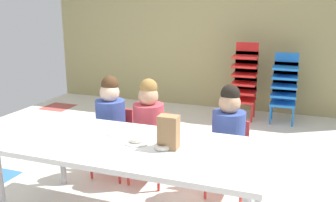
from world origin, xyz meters
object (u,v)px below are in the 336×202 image
kid_chair_red_stack (245,77)px  donut_powdered_on_plate (137,139)px  paper_bag_brown (169,132)px  seated_child_far_right (229,131)px  donut_powdered_loose (162,146)px  craft_table (131,150)px  paper_plate_near_edge (137,142)px  kid_chair_blue_stack (284,84)px  seated_child_middle_seat (149,122)px  seated_child_near_camera (111,117)px  paper_plate_center_table (119,133)px

kid_chair_red_stack → donut_powdered_on_plate: 2.83m
paper_bag_brown → seated_child_far_right: bearing=66.2°
donut_powdered_loose → paper_bag_brown: bearing=35.8°
seated_child_far_right → paper_bag_brown: (-0.28, -0.62, 0.16)m
craft_table → paper_plate_near_edge: (0.03, 0.03, 0.05)m
craft_table → donut_powdered_loose: donut_powdered_loose is taller
craft_table → kid_chair_red_stack: kid_chair_red_stack is taller
paper_plate_near_edge → donut_powdered_on_plate: bearing=0.0°
craft_table → seated_child_far_right: 0.84m
seated_child_far_right → kid_chair_blue_stack: (0.32, 2.20, -0.04)m
seated_child_middle_seat → kid_chair_blue_stack: bearing=65.6°
craft_table → seated_child_near_camera: bearing=128.2°
seated_child_middle_seat → paper_plate_center_table: bearing=-93.9°
seated_child_middle_seat → donut_powdered_on_plate: 0.64m
paper_bag_brown → kid_chair_blue_stack: bearing=78.1°
kid_chair_blue_stack → paper_plate_center_table: bearing=-111.1°
paper_bag_brown → donut_powdered_loose: bearing=-144.2°
kid_chair_blue_stack → paper_plate_near_edge: size_ratio=5.11×
craft_table → kid_chair_blue_stack: 2.96m
craft_table → donut_powdered_loose: bearing=-3.7°
craft_table → donut_powdered_on_plate: bearing=36.8°
donut_powdered_on_plate → seated_child_far_right: bearing=50.0°
seated_child_near_camera → paper_plate_near_edge: seated_child_near_camera is taller
paper_plate_near_edge → seated_child_far_right: bearing=50.0°
kid_chair_red_stack → paper_plate_center_table: 2.73m
kid_chair_red_stack → paper_plate_center_table: size_ratio=5.78×
paper_plate_near_edge → paper_plate_center_table: size_ratio=1.00×
seated_child_near_camera → kid_chair_blue_stack: seated_child_near_camera is taller
seated_child_middle_seat → kid_chair_red_stack: bearing=77.7°
paper_bag_brown → donut_powdered_on_plate: bearing=175.9°
paper_plate_near_edge → paper_plate_center_table: 0.24m
paper_bag_brown → paper_plate_center_table: size_ratio=1.22×
craft_table → paper_bag_brown: (0.27, 0.01, 0.16)m
kid_chair_blue_stack → paper_bag_brown: 2.90m
seated_child_far_right → donut_powdered_loose: (-0.31, -0.65, 0.07)m
craft_table → paper_plate_center_table: (-0.17, 0.15, 0.05)m
seated_child_middle_seat → paper_bag_brown: bearing=-57.0°
kid_chair_blue_stack → donut_powdered_loose: size_ratio=7.83×
craft_table → paper_bag_brown: paper_bag_brown is taller
seated_child_near_camera → donut_powdered_on_plate: bearing=-48.7°
kid_chair_blue_stack → donut_powdered_on_plate: size_ratio=8.98×
craft_table → paper_plate_near_edge: 0.07m
seated_child_far_right → paper_plate_center_table: 0.86m
seated_child_middle_seat → paper_plate_near_edge: bearing=-74.3°
seated_child_near_camera → donut_powdered_on_plate: (0.53, -0.61, 0.07)m
kid_chair_blue_stack → paper_plate_center_table: 2.88m
craft_table → paper_plate_near_edge: bearing=36.8°
kid_chair_red_stack → paper_plate_near_edge: kid_chair_red_stack is taller
kid_chair_red_stack → paper_bag_brown: size_ratio=4.73×
seated_child_far_right → donut_powdered_on_plate: seated_child_far_right is taller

